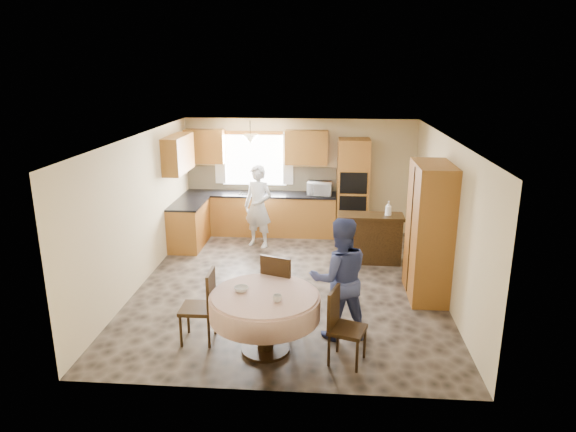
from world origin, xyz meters
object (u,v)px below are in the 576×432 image
(dining_table, at_px, (265,307))
(chair_back, at_px, (279,286))
(person_dining, at_px, (339,278))
(person_sink, at_px, (258,206))
(oven_tower, at_px, (353,189))
(cupboard, at_px, (429,231))
(chair_right, at_px, (342,322))
(chair_left, at_px, (203,303))
(sideboard, at_px, (370,240))

(dining_table, bearing_deg, chair_back, 80.73)
(person_dining, bearing_deg, person_sink, -77.27)
(oven_tower, distance_m, dining_table, 5.02)
(cupboard, distance_m, chair_back, 2.59)
(chair_right, bearing_deg, cupboard, -15.70)
(chair_left, relative_size, person_sink, 0.60)
(cupboard, bearing_deg, person_dining, -134.92)
(dining_table, xyz_separation_m, chair_back, (0.12, 0.71, -0.03))
(person_sink, bearing_deg, oven_tower, 45.65)
(chair_back, bearing_deg, cupboard, -133.09)
(sideboard, xyz_separation_m, person_sink, (-2.20, 0.71, 0.41))
(oven_tower, xyz_separation_m, dining_table, (-1.30, -4.83, -0.43))
(cupboard, bearing_deg, dining_table, -141.20)
(chair_left, bearing_deg, cupboard, 117.45)
(sideboard, bearing_deg, person_sink, 163.10)
(oven_tower, height_order, chair_right, oven_tower)
(dining_table, bearing_deg, person_sink, 98.81)
(oven_tower, bearing_deg, person_dining, -94.60)
(sideboard, xyz_separation_m, chair_right, (-0.60, -3.49, 0.10))
(person_dining, bearing_deg, sideboard, -113.53)
(chair_left, xyz_separation_m, chair_back, (0.97, 0.51, 0.04))
(chair_right, bearing_deg, sideboard, 8.62)
(oven_tower, height_order, chair_back, oven_tower)
(oven_tower, xyz_separation_m, chair_right, (-0.33, -4.99, -0.53))
(oven_tower, height_order, person_dining, oven_tower)
(oven_tower, relative_size, chair_right, 2.21)
(person_sink, distance_m, person_dining, 3.89)
(cupboard, bearing_deg, oven_tower, 110.06)
(sideboard, height_order, chair_back, chair_back)
(cupboard, bearing_deg, chair_back, -152.12)
(sideboard, bearing_deg, chair_left, -126.84)
(dining_table, relative_size, chair_left, 1.40)
(chair_right, height_order, person_dining, person_dining)
(chair_left, bearing_deg, chair_back, 117.48)
(chair_back, bearing_deg, person_dining, -176.58)
(cupboard, relative_size, dining_table, 1.53)
(oven_tower, distance_m, chair_right, 5.03)
(person_dining, bearing_deg, chair_left, -2.27)
(chair_left, bearing_deg, person_dining, 98.41)
(chair_left, xyz_separation_m, person_sink, (0.22, 3.84, 0.29))
(person_dining, bearing_deg, chair_right, 81.02)
(sideboard, relative_size, chair_back, 1.12)
(oven_tower, relative_size, dining_table, 1.50)
(chair_back, bearing_deg, oven_tower, -86.97)
(person_sink, bearing_deg, person_dining, -42.87)
(oven_tower, xyz_separation_m, sideboard, (0.28, -1.50, -0.63))
(sideboard, height_order, chair_right, chair_right)
(person_sink, bearing_deg, chair_left, -70.07)
(cupboard, height_order, person_sink, cupboard)
(sideboard, xyz_separation_m, dining_table, (-1.58, -3.33, 0.20))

